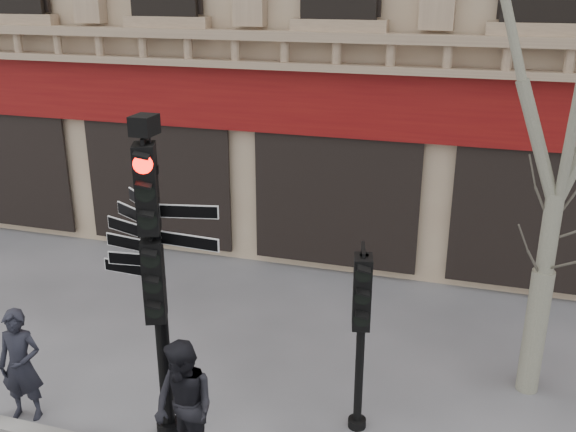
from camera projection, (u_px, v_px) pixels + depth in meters
name	position (u px, v px, depth m)	size (l,w,h in m)	color
ground	(256.00, 411.00, 9.23)	(80.00, 80.00, 0.00)	#56565B
fingerpost	(158.00, 244.00, 7.84)	(2.10, 2.10, 4.16)	black
traffic_signal_main	(154.00, 245.00, 7.87)	(0.58, 0.50, 4.38)	black
traffic_signal_secondary	(362.00, 311.00, 8.29)	(0.49, 0.40, 2.60)	black
pedestrian_a	(21.00, 365.00, 8.84)	(0.61, 0.40, 1.67)	black
pedestrian_b	(184.00, 408.00, 7.88)	(0.86, 0.67, 1.78)	black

